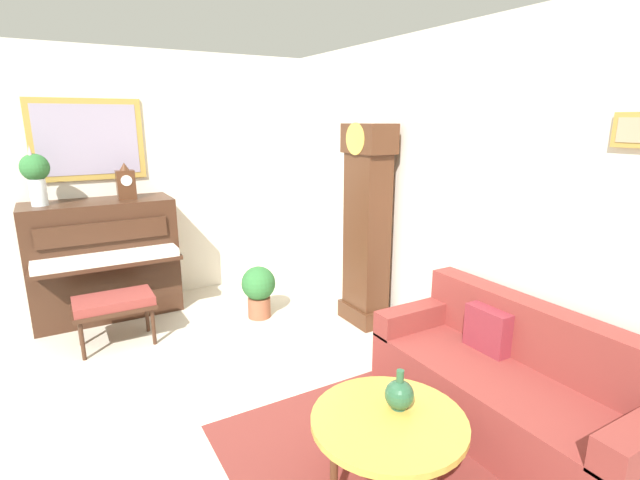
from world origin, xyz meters
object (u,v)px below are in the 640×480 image
at_px(mantel_clock, 126,183).
at_px(potted_plant, 259,288).
at_px(flower_vase, 35,173).
at_px(piano_bench, 114,304).
at_px(green_jug, 399,394).
at_px(piano, 104,259).
at_px(couch, 510,385).
at_px(grandfather_clock, 367,232).
at_px(coffee_table, 389,423).

xyz_separation_m(mantel_clock, potted_plant, (0.88, 1.09, -1.09)).
bearing_deg(flower_vase, mantel_clock, 89.96).
bearing_deg(piano_bench, mantel_clock, 158.49).
bearing_deg(potted_plant, green_jug, -4.32).
distance_m(piano, couch, 4.07).
distance_m(piano_bench, mantel_clock, 1.33).
relative_size(grandfather_clock, potted_plant, 3.62).
xyz_separation_m(mantel_clock, flower_vase, (-0.00, -0.80, 0.14)).
bearing_deg(couch, flower_vase, -142.60).
distance_m(piano, grandfather_clock, 2.77).
xyz_separation_m(coffee_table, mantel_clock, (-3.46, -0.78, 1.01)).
bearing_deg(piano_bench, green_jug, 24.94).
bearing_deg(grandfather_clock, potted_plant, -125.08).
bearing_deg(potted_plant, piano_bench, -92.93).
distance_m(piano, coffee_table, 3.63).
height_order(couch, potted_plant, couch).
bearing_deg(flower_vase, piano, 90.26).
bearing_deg(grandfather_clock, green_jug, -30.43).
bearing_deg(couch, mantel_clock, -151.90).
relative_size(piano_bench, green_jug, 2.92).
height_order(piano_bench, potted_plant, potted_plant).
bearing_deg(flower_vase, grandfather_clock, 61.45).
xyz_separation_m(piano_bench, green_jug, (2.61, 1.21, 0.12)).
xyz_separation_m(green_jug, potted_plant, (-2.53, 0.19, -0.21)).
height_order(couch, mantel_clock, mantel_clock).
height_order(mantel_clock, flower_vase, flower_vase).
xyz_separation_m(flower_vase, green_jug, (3.41, 1.69, -1.03)).
height_order(piano_bench, coffee_table, piano_bench).
bearing_deg(grandfather_clock, flower_vase, -118.55).
bearing_deg(grandfather_clock, coffee_table, -32.17).
height_order(coffee_table, green_jug, green_jug).
height_order(coffee_table, mantel_clock, mantel_clock).
relative_size(piano, couch, 0.76).
xyz_separation_m(piano_bench, grandfather_clock, (0.72, 2.32, 0.56)).
distance_m(piano_bench, couch, 3.41).
bearing_deg(mantel_clock, potted_plant, 51.06).
bearing_deg(flower_vase, green_jug, 26.35).
height_order(flower_vase, green_jug, flower_vase).
bearing_deg(piano, flower_vase, -89.74).
relative_size(piano, coffee_table, 1.64).
height_order(piano, piano_bench, piano).
distance_m(grandfather_clock, mantel_clock, 2.56).
xyz_separation_m(couch, mantel_clock, (-3.45, -1.84, 1.10)).
relative_size(coffee_table, potted_plant, 1.57).
xyz_separation_m(piano, piano_bench, (0.81, -0.03, -0.22)).
relative_size(piano, grandfather_clock, 0.71).
bearing_deg(flower_vase, coffee_table, 24.54).
height_order(piano_bench, green_jug, green_jug).
distance_m(green_jug, potted_plant, 2.55).
distance_m(piano_bench, grandfather_clock, 2.49).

